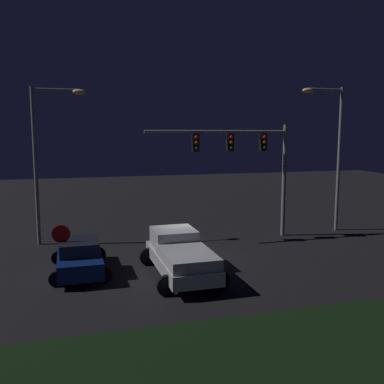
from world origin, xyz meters
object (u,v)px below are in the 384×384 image
object	(u,v)px
traffic_signal_gantry	(246,153)
street_lamp_right	(332,142)
pickup_truck	(180,253)
stop_sign	(61,241)
car_sedan	(80,256)
street_lamp_left	(46,146)

from	to	relation	value
traffic_signal_gantry	street_lamp_right	size ratio (longest dim) A/B	0.95
pickup_truck	stop_sign	xyz separation A→B (m)	(-4.81, 1.20, 0.56)
car_sedan	street_lamp_left	world-z (taller)	street_lamp_left
pickup_truck	traffic_signal_gantry	bearing A→B (deg)	-44.88
pickup_truck	traffic_signal_gantry	distance (m)	8.38
street_lamp_left	street_lamp_right	world-z (taller)	street_lamp_right
pickup_truck	traffic_signal_gantry	xyz separation A→B (m)	(5.19, 5.30, 3.90)
street_lamp_right	stop_sign	xyz separation A→B (m)	(-15.80, -4.49, -3.91)
car_sedan	street_lamp_right	distance (m)	16.36
car_sedan	street_lamp_left	size ratio (longest dim) A/B	0.52
car_sedan	street_lamp_right	bearing A→B (deg)	-74.77
car_sedan	traffic_signal_gantry	xyz separation A→B (m)	(9.29, 3.83, 4.16)
traffic_signal_gantry	street_lamp_left	distance (m)	10.92
car_sedan	stop_sign	bearing A→B (deg)	110.35
stop_sign	street_lamp_left	bearing A→B (deg)	97.52
street_lamp_left	stop_sign	size ratio (longest dim) A/B	3.79
stop_sign	traffic_signal_gantry	bearing A→B (deg)	22.31
street_lamp_left	street_lamp_right	size ratio (longest dim) A/B	0.97
street_lamp_left	street_lamp_right	bearing A→B (deg)	-4.68
traffic_signal_gantry	pickup_truck	bearing A→B (deg)	-134.38
street_lamp_left	car_sedan	bearing A→B (deg)	-75.04
street_lamp_right	pickup_truck	bearing A→B (deg)	-152.62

